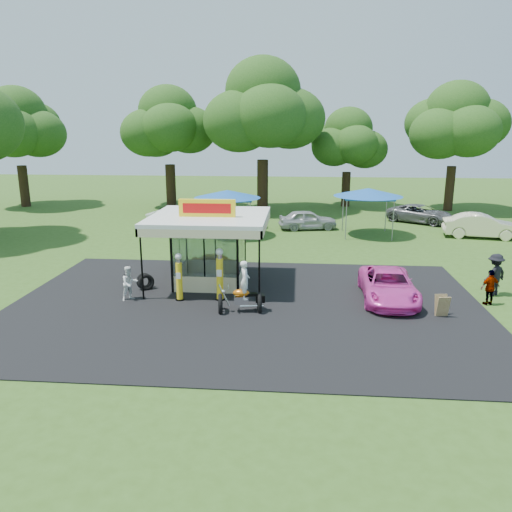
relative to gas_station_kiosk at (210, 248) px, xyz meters
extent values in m
plane|color=#325019|center=(2.00, -4.99, -1.78)|extent=(120.00, 120.00, 0.00)
cube|color=black|center=(2.00, -2.99, -1.76)|extent=(20.00, 14.00, 0.04)
cube|color=white|center=(0.00, 0.01, -1.75)|extent=(3.00, 3.00, 0.06)
cube|color=white|center=(0.00, 0.01, 1.51)|extent=(5.40, 5.40, 0.18)
cube|color=yellow|center=(0.00, -0.49, 2.00)|extent=(2.60, 0.25, 0.80)
cube|color=red|center=(0.00, -0.62, 2.00)|extent=(2.21, 0.02, 0.45)
cylinder|color=black|center=(-2.55, -2.54, -0.18)|extent=(0.08, 0.08, 3.20)
cylinder|color=black|center=(2.55, -2.54, -0.18)|extent=(0.08, 0.08, 3.20)
cylinder|color=black|center=(-0.93, -2.53, -1.74)|extent=(0.40, 0.40, 0.09)
cylinder|color=yellow|center=(-0.93, -2.53, -0.88)|extent=(0.27, 0.27, 1.63)
cylinder|color=silver|center=(-0.93, -2.53, 0.03)|extent=(0.18, 0.18, 0.18)
sphere|color=white|center=(-0.93, -2.53, 0.21)|extent=(0.29, 0.29, 0.29)
cube|color=white|center=(-0.93, -2.70, -0.60)|extent=(0.20, 0.02, 0.27)
cylinder|color=black|center=(0.82, -2.35, -1.73)|extent=(0.44, 0.44, 0.10)
cylinder|color=yellow|center=(0.82, -2.35, -0.79)|extent=(0.30, 0.30, 1.79)
cylinder|color=silver|center=(0.82, -2.35, 0.21)|extent=(0.20, 0.20, 0.20)
sphere|color=white|center=(0.82, -2.35, 0.41)|extent=(0.32, 0.32, 0.32)
cube|color=white|center=(0.82, -2.53, -0.49)|extent=(0.22, 0.02, 0.30)
torus|color=black|center=(1.06, -3.83, -1.42)|extent=(0.30, 0.91, 0.89)
torus|color=black|center=(2.64, -3.59, -1.42)|extent=(0.30, 0.91, 0.89)
cube|color=silver|center=(1.90, -3.70, -1.25)|extent=(0.62, 0.38, 0.32)
ellipsoid|color=#BE5E0D|center=(1.90, -3.70, -0.96)|extent=(0.68, 0.38, 0.32)
cube|color=black|center=(2.27, -3.65, -1.02)|extent=(0.62, 0.36, 0.11)
cube|color=black|center=(2.67, -3.59, -1.20)|extent=(0.42, 0.41, 0.30)
cylinder|color=silver|center=(1.22, -3.80, -1.04)|extent=(0.47, 0.13, 0.95)
cylinder|color=silver|center=(1.38, -3.78, -0.67)|extent=(0.15, 0.64, 0.05)
sphere|color=silver|center=(1.20, -3.81, -0.88)|extent=(0.17, 0.17, 0.17)
imported|color=white|center=(2.06, -3.68, -0.40)|extent=(0.46, 0.63, 1.59)
torus|color=black|center=(-2.81, -1.26, -1.39)|extent=(0.84, 0.73, 0.80)
torus|color=black|center=(-2.95, -1.10, -1.39)|extent=(0.84, 0.79, 0.80)
cube|color=#593819|center=(9.93, -3.64, -1.33)|extent=(0.52, 0.28, 0.89)
cube|color=#593819|center=(9.93, -3.43, -1.33)|extent=(0.52, 0.28, 0.89)
imported|color=yellow|center=(0.00, 2.21, -1.30)|extent=(2.82, 1.13, 0.96)
imported|color=#EC40B4|center=(8.12, -1.70, -1.11)|extent=(2.33, 4.87, 1.34)
imported|color=white|center=(-3.11, -2.64, -1.02)|extent=(0.94, 0.94, 1.54)
imported|color=black|center=(12.98, -0.58, -0.82)|extent=(1.43, 1.27, 1.92)
imported|color=gray|center=(12.32, -1.92, -1.01)|extent=(0.98, 0.66, 1.55)
imported|color=white|center=(-5.17, 13.83, -1.09)|extent=(4.43, 2.31, 1.39)
imported|color=#AB3C0D|center=(-0.84, 14.02, -1.04)|extent=(5.17, 2.18, 1.49)
imported|color=#A2A4A7|center=(4.87, 13.81, -1.06)|extent=(4.49, 2.50, 1.45)
imported|color=#575759|center=(13.82, 17.28, -1.07)|extent=(5.56, 4.82, 1.42)
imported|color=beige|center=(16.67, 11.90, -0.96)|extent=(5.22, 2.56, 1.65)
cylinder|color=gray|center=(-2.22, 12.53, -0.51)|extent=(0.06, 0.06, 2.54)
cylinder|color=gray|center=(0.76, 12.53, -0.51)|extent=(0.06, 0.06, 2.54)
cylinder|color=gray|center=(-2.22, 9.55, -0.51)|extent=(0.06, 0.06, 2.54)
cylinder|color=gray|center=(0.76, 9.55, -0.51)|extent=(0.06, 0.06, 2.54)
cube|color=#1951A3|center=(-0.73, 11.04, 0.82)|extent=(3.18, 3.18, 0.13)
cone|color=#1951A3|center=(-0.73, 11.04, 1.15)|extent=(4.58, 4.58, 0.53)
cylinder|color=gray|center=(7.38, 13.59, -0.47)|extent=(0.07, 0.07, 2.63)
cylinder|color=gray|center=(10.47, 13.59, -0.47)|extent=(0.07, 0.07, 2.63)
cylinder|color=gray|center=(7.38, 10.51, -0.47)|extent=(0.07, 0.07, 2.63)
cylinder|color=gray|center=(10.47, 10.51, -0.47)|extent=(0.07, 0.07, 2.63)
cube|color=#1951A3|center=(8.93, 12.05, 0.91)|extent=(3.29, 3.29, 0.13)
cone|color=#1951A3|center=(8.93, 12.05, 1.25)|extent=(4.73, 4.73, 0.55)
cylinder|color=black|center=(-21.93, 22.74, 0.15)|extent=(0.87, 0.87, 3.87)
ellipsoid|color=#1A4413|center=(-21.93, 22.74, 5.14)|extent=(9.15, 9.15, 7.84)
cylinder|color=black|center=(-8.05, 24.18, 0.19)|extent=(0.94, 0.94, 3.95)
ellipsoid|color=#1A4413|center=(-8.05, 24.18, 5.22)|extent=(9.17, 9.17, 7.86)
cylinder|color=black|center=(0.92, 21.85, 0.51)|extent=(0.98, 0.98, 4.59)
ellipsoid|color=#1A4413|center=(0.92, 21.85, 6.47)|extent=(11.01, 11.01, 9.43)
cylinder|color=black|center=(8.65, 25.54, -0.16)|extent=(0.81, 0.81, 3.25)
ellipsoid|color=#1A4413|center=(8.65, 25.54, 3.99)|extent=(7.58, 7.58, 6.50)
cylinder|color=black|center=(17.79, 23.77, 0.21)|extent=(0.80, 0.80, 3.99)
ellipsoid|color=#1A4413|center=(17.79, 23.77, 5.31)|extent=(9.31, 9.31, 7.98)
camera|label=1|loc=(4.14, -22.80, 5.55)|focal=35.00mm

